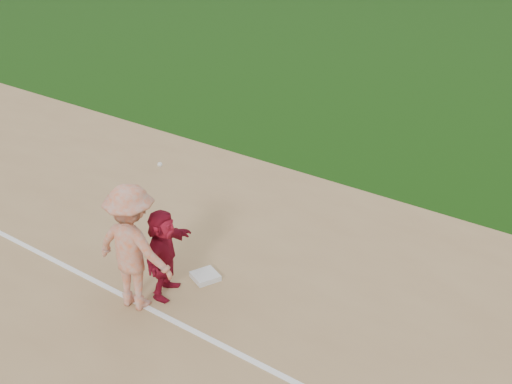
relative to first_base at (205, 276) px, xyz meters
The scene contains 5 objects.
ground 0.46m from the first_base, 56.54° to the right, with size 160.00×160.00×0.00m, color #153B0B.
foul_line 1.21m from the first_base, 78.01° to the right, with size 60.00×0.10×0.01m, color white.
first_base is the anchor object (origin of this frame).
base_runner 1.03m from the first_base, 109.75° to the right, with size 1.42×0.45×1.53m, color maroon.
first_base_play 1.60m from the first_base, 109.39° to the right, with size 1.44×0.93×2.42m.
Camera 1 is at (5.88, -6.45, 6.25)m, focal length 45.00 mm.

